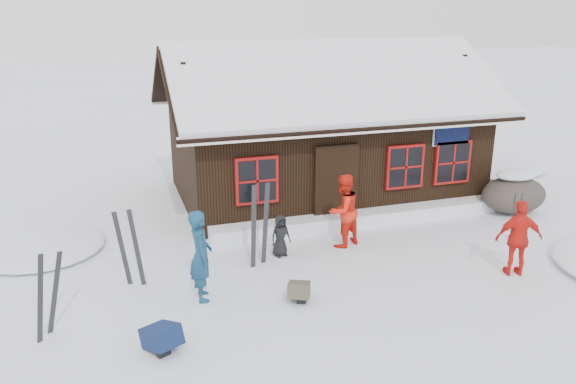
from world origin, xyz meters
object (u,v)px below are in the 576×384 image
skier_orange_right (519,238)px  skier_crouched (280,236)px  skier_teal (201,255)px  skier_orange_left (343,211)px  ski_pair_left (48,296)px  boulder (514,193)px  backpack_blue (162,341)px  backpack_olive (299,293)px  ski_poles (515,217)px

skier_orange_right → skier_crouched: (-4.27, 2.36, -0.32)m
skier_orange_right → skier_crouched: size_ratio=1.68×
skier_teal → skier_orange_left: (3.47, 1.48, -0.03)m
skier_crouched → ski_pair_left: ski_pair_left is taller
skier_teal → boulder: bearing=-73.8°
skier_crouched → ski_pair_left: (-4.55, -1.83, 0.23)m
skier_teal → skier_orange_left: 3.78m
backpack_blue → backpack_olive: (2.59, 0.85, -0.02)m
skier_orange_left → skier_crouched: (-1.52, -0.10, -0.37)m
skier_orange_left → skier_crouched: bearing=-19.2°
skier_teal → backpack_blue: skier_teal is taller
boulder → backpack_blue: size_ratio=2.91×
skier_orange_left → ski_pair_left: 6.37m
skier_teal → ski_pair_left: skier_teal is taller
skier_orange_right → ski_poles: (1.18, 1.52, -0.23)m
skier_orange_right → boulder: (2.44, 3.12, -0.27)m
boulder → skier_crouched: bearing=-173.6°
backpack_olive → skier_orange_right: bearing=19.9°
skier_teal → skier_orange_right: skier_teal is taller
skier_orange_right → backpack_blue: (-7.13, -0.51, -0.63)m
skier_orange_left → ski_poles: size_ratio=1.41×
skier_crouched → backpack_olive: 2.06m
boulder → ski_pair_left: 11.56m
skier_teal → backpack_blue: size_ratio=2.86×
ski_pair_left → ski_poles: bearing=-25.6°
skier_orange_left → boulder: 5.25m
skier_orange_left → backpack_blue: 5.33m
ski_poles → ski_pair_left: bearing=-174.4°
backpack_blue → backpack_olive: size_ratio=1.17×
skier_crouched → ski_pair_left: size_ratio=0.64×
boulder → backpack_blue: 10.24m
skier_orange_left → backpack_blue: bearing=11.2°
skier_orange_right → ski_poles: bearing=-109.6°
skier_orange_left → boulder: size_ratio=0.95×
skier_crouched → ski_poles: bearing=-21.5°
skier_crouched → backpack_olive: bearing=-110.3°
skier_crouched → ski_pair_left: 4.91m
skier_orange_left → skier_orange_right: bearing=115.2°
backpack_olive → skier_crouched: bearing=106.7°
skier_orange_right → ski_poles: skier_orange_right is taller
skier_teal → backpack_olive: 1.95m
skier_orange_right → skier_crouched: bearing=-10.7°
skier_teal → skier_orange_left: bearing=-64.6°
skier_teal → skier_crouched: bearing=-52.4°
skier_teal → ski_poles: skier_teal is taller
skier_orange_right → skier_crouched: 4.89m
skier_teal → ski_poles: size_ratio=1.45×
skier_orange_right → boulder: bearing=-109.8°
skier_teal → ski_pair_left: bearing=102.1°
ski_poles → backpack_olive: 5.85m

